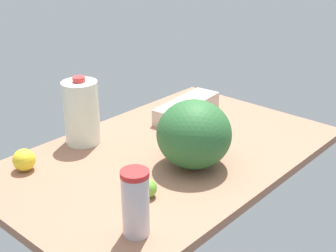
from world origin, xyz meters
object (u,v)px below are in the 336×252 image
at_px(tumbler_cup, 136,203).
at_px(watermelon, 194,134).
at_px(egg_carton, 187,108).
at_px(milk_jug, 81,112).
at_px(lemon_near_front, 24,160).
at_px(lime_beside_bowl, 148,188).

bearing_deg(tumbler_cup, watermelon, -162.29).
xyz_separation_m(watermelon, egg_carton, (-0.31, -0.29, -0.08)).
bearing_deg(milk_jug, tumbler_cup, 64.42).
height_order(tumbler_cup, lemon_near_front, tumbler_cup).
height_order(tumbler_cup, lime_beside_bowl, tumbler_cup).
bearing_deg(tumbler_cup, milk_jug, -115.58).
xyz_separation_m(egg_carton, tumbler_cup, (0.70, 0.41, 0.06)).
bearing_deg(egg_carton, lime_beside_bowl, 23.09).
distance_m(milk_jug, lime_beside_bowl, 0.45).
xyz_separation_m(watermelon, tumbler_cup, (0.38, 0.12, -0.02)).
bearing_deg(lemon_near_front, milk_jug, -174.32).
relative_size(egg_carton, lemon_near_front, 4.57).
bearing_deg(watermelon, lime_beside_bowl, 5.34).
xyz_separation_m(tumbler_cup, lemon_near_front, (0.01, -0.51, -0.05)).
distance_m(lemon_near_front, lime_beside_bowl, 0.43).
relative_size(milk_jug, egg_carton, 0.74).
height_order(egg_carton, tumbler_cup, tumbler_cup).
height_order(milk_jug, egg_carton, milk_jug).
relative_size(milk_jug, tumbler_cup, 1.36).
distance_m(egg_carton, lime_beside_bowl, 0.63).
xyz_separation_m(milk_jug, egg_carton, (-0.44, 0.12, -0.08)).
bearing_deg(tumbler_cup, lemon_near_front, -89.40).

